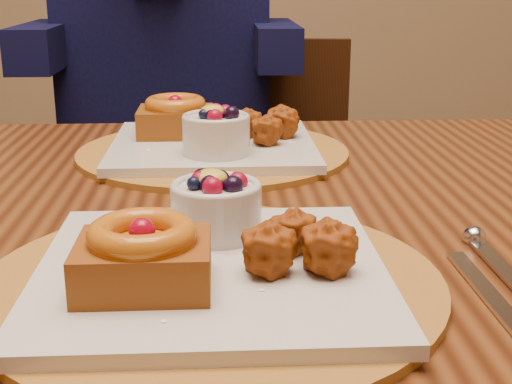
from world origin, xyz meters
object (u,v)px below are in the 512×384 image
chair_far (262,204)px  place_setting_near (209,260)px  dining_table (214,267)px  place_setting_far (211,139)px

chair_far → place_setting_near: bearing=-89.7°
dining_table → place_setting_near: size_ratio=4.21×
place_setting_far → chair_far: chair_far is taller
place_setting_near → place_setting_far: place_setting_far is taller
place_setting_far → chair_far: (0.11, 0.64, -0.31)m
place_setting_near → chair_far: bearing=84.1°
place_setting_far → chair_far: 0.72m
dining_table → place_setting_far: 0.24m
place_setting_near → place_setting_far: bearing=90.1°
dining_table → place_setting_near: bearing=-90.6°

